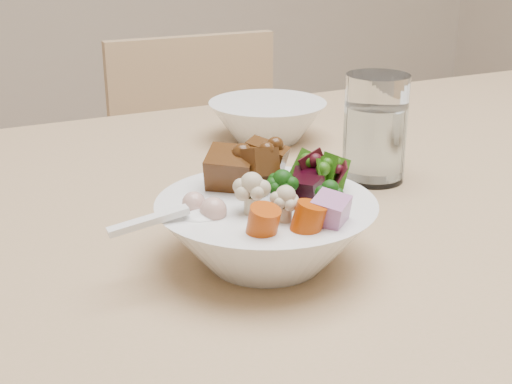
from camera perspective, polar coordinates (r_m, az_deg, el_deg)
dining_table at (r=0.96m, az=18.57°, el=-2.59°), size 1.62×0.92×0.76m
chair_far at (r=1.55m, az=-3.55°, el=-1.35°), size 0.38×0.38×0.81m
food_bowl at (r=0.63m, az=0.88°, el=-2.78°), size 0.19×0.19×0.11m
soup_spoon at (r=0.59m, az=-5.42°, el=-2.13°), size 0.10×0.03×0.02m
water_glass at (r=0.84m, az=9.49°, el=4.71°), size 0.07×0.07×0.12m
side_bowl at (r=0.99m, az=0.92°, el=5.70°), size 0.16×0.16×0.05m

